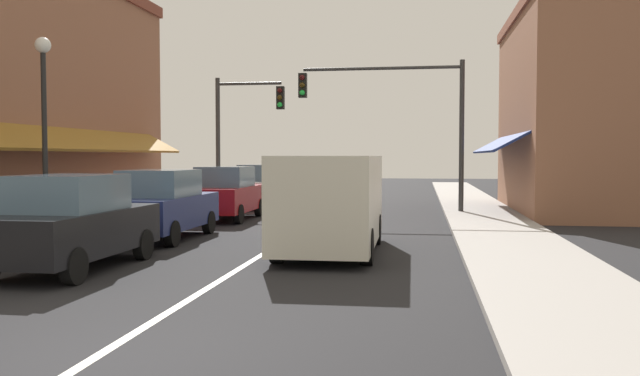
# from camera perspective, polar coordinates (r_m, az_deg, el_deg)

# --- Properties ---
(ground_plane) EXTENTS (80.00, 80.00, 0.00)m
(ground_plane) POSITION_cam_1_polar(r_m,az_deg,el_deg) (24.36, 0.69, -2.24)
(ground_plane) COLOR black
(sidewalk_left) EXTENTS (2.60, 56.00, 0.12)m
(sidewalk_left) POSITION_cam_1_polar(r_m,az_deg,el_deg) (25.70, -11.55, -1.90)
(sidewalk_left) COLOR gray
(sidewalk_left) RESTS_ON ground
(sidewalk_right) EXTENTS (2.60, 56.00, 0.12)m
(sidewalk_right) POSITION_cam_1_polar(r_m,az_deg,el_deg) (24.21, 13.70, -2.21)
(sidewalk_right) COLOR #A39E99
(sidewalk_right) RESTS_ON ground
(lane_center_stripe) EXTENTS (0.14, 52.00, 0.01)m
(lane_center_stripe) POSITION_cam_1_polar(r_m,az_deg,el_deg) (24.36, 0.69, -2.23)
(lane_center_stripe) COLOR silver
(lane_center_stripe) RESTS_ON ground
(storefront_right_block) EXTENTS (5.62, 10.20, 7.55)m
(storefront_right_block) POSITION_cam_1_polar(r_m,az_deg,el_deg) (26.67, 20.86, 6.13)
(storefront_right_block) COLOR #8E5B42
(storefront_right_block) RESTS_ON ground
(parked_car_nearest_left) EXTENTS (1.81, 4.11, 1.77)m
(parked_car_nearest_left) POSITION_cam_1_polar(r_m,az_deg,el_deg) (13.15, -20.53, -2.82)
(parked_car_nearest_left) COLOR black
(parked_car_nearest_left) RESTS_ON ground
(parked_car_second_left) EXTENTS (1.79, 4.10, 1.77)m
(parked_car_second_left) POSITION_cam_1_polar(r_m,az_deg,el_deg) (17.34, -13.42, -1.42)
(parked_car_second_left) COLOR navy
(parked_car_second_left) RESTS_ON ground
(parked_car_third_left) EXTENTS (1.81, 4.11, 1.77)m
(parked_car_third_left) POSITION_cam_1_polar(r_m,az_deg,el_deg) (22.32, -8.05, -0.46)
(parked_car_third_left) COLOR maroon
(parked_car_third_left) RESTS_ON ground
(parked_car_far_left) EXTENTS (1.87, 4.14, 1.77)m
(parked_car_far_left) POSITION_cam_1_polar(r_m,az_deg,el_deg) (27.39, -5.05, 0.14)
(parked_car_far_left) COLOR silver
(parked_car_far_left) RESTS_ON ground
(van_in_lane) EXTENTS (2.05, 5.20, 2.12)m
(van_in_lane) POSITION_cam_1_polar(r_m,az_deg,el_deg) (14.54, 0.99, -1.07)
(van_in_lane) COLOR beige
(van_in_lane) RESTS_ON ground
(traffic_signal_mast_arm) EXTENTS (6.05, 0.50, 5.59)m
(traffic_signal_mast_arm) POSITION_cam_1_polar(r_m,az_deg,el_deg) (24.67, 7.04, 6.83)
(traffic_signal_mast_arm) COLOR #333333
(traffic_signal_mast_arm) RESTS_ON ground
(traffic_signal_left_corner) EXTENTS (2.87, 0.50, 5.27)m
(traffic_signal_left_corner) POSITION_cam_1_polar(r_m,az_deg,el_deg) (27.05, -6.84, 5.60)
(traffic_signal_left_corner) COLOR #333333
(traffic_signal_left_corner) RESTS_ON ground
(street_lamp_left_near) EXTENTS (0.36, 0.36, 4.83)m
(street_lamp_left_near) POSITION_cam_1_polar(r_m,az_deg,el_deg) (16.61, -22.55, 6.45)
(street_lamp_left_near) COLOR black
(street_lamp_left_near) RESTS_ON ground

